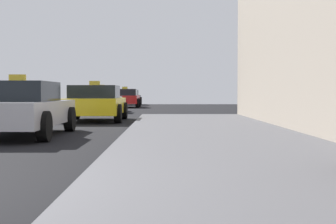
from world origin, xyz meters
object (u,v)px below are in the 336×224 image
(car_silver, at_px, (20,108))
(car_yellow, at_px, (95,103))
(car_black, at_px, (129,97))
(car_white, at_px, (101,100))
(car_red, at_px, (125,98))

(car_silver, distance_m, car_yellow, 6.33)
(car_yellow, distance_m, car_black, 24.44)
(car_white, bearing_deg, car_yellow, -84.33)
(car_white, height_order, car_black, car_white)
(car_red, bearing_deg, car_yellow, -89.13)
(car_silver, relative_size, car_black, 0.99)
(car_silver, xyz_separation_m, car_black, (0.40, 30.69, -0.00))
(car_red, relative_size, car_black, 0.97)
(car_black, bearing_deg, car_red, -88.16)
(car_silver, distance_m, car_red, 23.33)
(car_yellow, relative_size, car_black, 0.92)
(car_yellow, height_order, car_white, same)
(car_silver, height_order, car_white, same)
(car_silver, height_order, car_black, car_silver)
(car_white, distance_m, car_red, 8.59)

